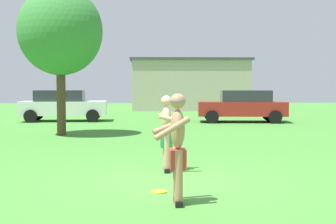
% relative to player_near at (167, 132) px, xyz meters
% --- Properties ---
extents(ground_plane, '(80.00, 80.00, 0.00)m').
position_rel_player_near_xyz_m(ground_plane, '(0.01, -1.06, -0.85)').
color(ground_plane, '#428433').
extents(player_near, '(0.58, 0.65, 1.61)m').
position_rel_player_near_xyz_m(player_near, '(0.00, 0.00, 0.00)').
color(player_near, black).
rests_on(player_near, ground_plane).
extents(player_in_red, '(0.58, 0.65, 1.71)m').
position_rel_player_near_xyz_m(player_in_red, '(0.05, -2.74, 0.09)').
color(player_in_red, black).
rests_on(player_in_red, ground_plane).
extents(frisbee, '(0.28, 0.28, 0.03)m').
position_rel_player_near_xyz_m(frisbee, '(-0.22, -1.98, -0.83)').
color(frisbee, yellow).
rests_on(frisbee, ground_plane).
extents(car_white_near_post, '(4.38, 2.19, 1.58)m').
position_rel_player_near_xyz_m(car_white_near_post, '(-4.71, 14.20, -0.02)').
color(car_white_near_post, white).
rests_on(car_white_near_post, ground_plane).
extents(car_red_far_end, '(4.44, 2.32, 1.58)m').
position_rel_player_near_xyz_m(car_red_far_end, '(4.33, 13.17, -0.02)').
color(car_red_far_end, maroon).
rests_on(car_red_far_end, ground_plane).
extents(outbuilding_behind_lot, '(8.80, 7.19, 3.80)m').
position_rel_player_near_xyz_m(outbuilding_behind_lot, '(2.77, 26.45, 1.06)').
color(outbuilding_behind_lot, '#B2A893').
rests_on(outbuilding_behind_lot, ground_plane).
extents(tree_right_field, '(3.05, 3.05, 5.39)m').
position_rel_player_near_xyz_m(tree_right_field, '(-3.54, 7.35, 2.92)').
color(tree_right_field, '#4C3823').
rests_on(tree_right_field, ground_plane).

